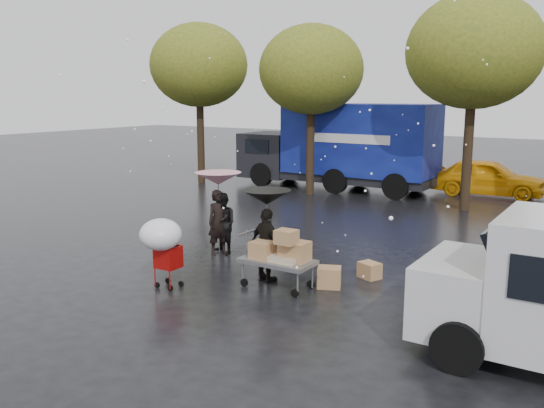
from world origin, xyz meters
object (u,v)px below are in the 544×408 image
Objects in this scene: person_black at (267,245)px; shopping_cart at (162,238)px; yellow_taxi at (487,177)px; person_pink at (219,222)px; blue_truck at (341,147)px; vendor_cart at (281,254)px.

person_black is 2.16m from shopping_cart.
shopping_cart is at bearing 165.54° from yellow_taxi.
person_black reaches higher than shopping_cart.
person_pink is 1.09× the size of shopping_cart.
blue_truck reaches higher than shopping_cart.
yellow_taxi is (1.52, 13.26, -0.06)m from person_black.
yellow_taxi is at bearing 78.58° from shopping_cart.
blue_truck is at bearing -55.70° from person_black.
yellow_taxi is at bearing 15.48° from blue_truck.
vendor_cart is at bearing -88.60° from person_pink.
blue_truck is (-3.99, 11.73, 0.98)m from person_black.
person_pink is 2.94m from vendor_cart.
person_pink reaches higher than person_black.
shopping_cart reaches higher than yellow_taxi.
person_pink reaches higher than shopping_cart.
person_black is at bearing -71.20° from blue_truck.
person_pink is at bearing 152.66° from vendor_cart.
shopping_cart reaches higher than vendor_cart.
blue_truck is (-1.85, 10.59, 0.96)m from person_pink.
blue_truck is (-4.46, 11.94, 1.03)m from vendor_cart.
vendor_cart is at bearing 171.17° from person_black.
yellow_taxi is (1.05, 13.47, -0.00)m from vendor_cart.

